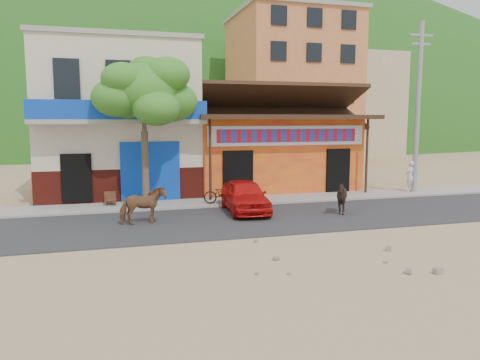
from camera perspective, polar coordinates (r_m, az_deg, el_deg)
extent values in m
plane|color=#9E825B|center=(14.99, 8.53, -6.55)|extent=(120.00, 120.00, 0.00)
cube|color=#28282B|center=(17.23, 5.08, -4.59)|extent=(60.00, 5.00, 0.04)
cube|color=gray|center=(20.47, 1.56, -2.53)|extent=(60.00, 2.00, 0.12)
cube|color=orange|center=(24.65, 3.21, 3.23)|extent=(8.00, 6.00, 3.60)
cube|color=beige|center=(23.23, -14.65, 6.94)|extent=(7.00, 6.00, 7.00)
cube|color=#CC723F|center=(40.23, 6.17, 10.80)|extent=(9.00, 9.00, 12.00)
cube|color=tan|center=(49.50, 13.29, 8.85)|extent=(8.00, 8.00, 10.00)
ellipsoid|color=#194C14|center=(83.86, -12.06, 13.01)|extent=(100.00, 40.00, 24.00)
cylinder|color=gray|center=(23.95, 20.85, 8.19)|extent=(0.24, 0.24, 8.00)
imported|color=brown|center=(16.28, -11.75, -3.07)|extent=(1.62, 0.98, 1.28)
imported|color=black|center=(18.02, 12.31, -2.08)|extent=(1.41, 1.33, 1.27)
imported|color=red|center=(18.05, 0.59, -1.93)|extent=(1.75, 3.77, 1.25)
imported|color=black|center=(19.39, -2.11, -1.67)|extent=(1.65, 0.80, 0.83)
imported|color=silver|center=(24.04, 20.02, 0.43)|extent=(0.64, 0.54, 1.48)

